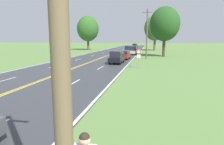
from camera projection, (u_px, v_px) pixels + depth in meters
The scene contains 10 objects.
traffic_sign at pixel (139, 54), 24.22m from camera, with size 0.60×0.10×2.33m.
utility_pole_midground at pixel (147, 33), 35.73m from camera, with size 1.80×0.24×8.81m.
tree_left_verge at pixel (88, 29), 65.62m from camera, with size 7.14×7.14×11.08m.
tree_behind_sign at pixel (155, 28), 62.36m from camera, with size 6.75×6.75×10.87m.
tree_mid_treeline at pixel (165, 24), 39.92m from camera, with size 5.95×5.95×9.98m.
car_black_suv_mid_near at pixel (117, 57), 29.35m from camera, with size 1.87×4.42×1.85m.
car_red_suv_mid_far at pixel (124, 55), 35.55m from camera, with size 1.96×4.61×1.52m.
car_champagne_van_receding at pixel (133, 50), 45.90m from camera, with size 2.02×4.10×1.97m.
car_dark_blue_van_distant at pixel (128, 49), 52.78m from camera, with size 1.95×4.34×1.81m.
car_maroon_van_horizon at pixel (135, 46), 81.15m from camera, with size 2.03×4.47×1.81m.
Camera 1 is at (9.23, 1.61, 3.52)m, focal length 32.00 mm.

